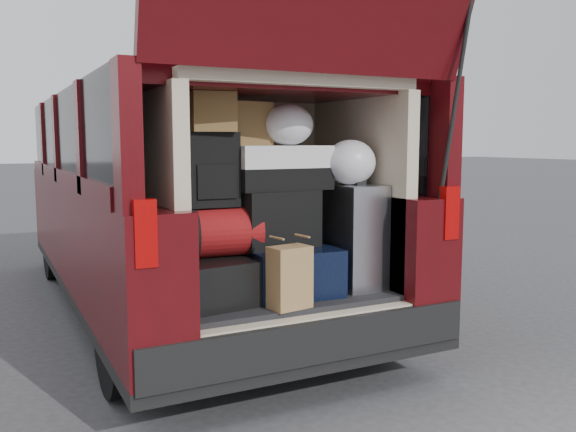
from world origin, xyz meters
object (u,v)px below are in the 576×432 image
object	(u,v)px
black_hardshell	(210,278)
black_soft_case	(276,219)
kraft_bag	(290,277)
navy_hardshell	(285,268)
silver_roller	(352,236)
red_duffel	(221,231)
twotone_duffel	(280,168)
backpack	(211,170)

from	to	relation	value
black_hardshell	black_soft_case	world-z (taller)	black_soft_case
black_soft_case	kraft_bag	bearing A→B (deg)	-108.11
navy_hardshell	silver_roller	size ratio (longest dim) A/B	1.00
black_hardshell	red_duffel	size ratio (longest dim) A/B	1.44
kraft_bag	red_duffel	xyz separation A→B (m)	(-0.25, 0.33, 0.22)
black_hardshell	twotone_duffel	size ratio (longest dim) A/B	1.08
navy_hardshell	red_duffel	distance (m)	0.47
silver_roller	black_soft_case	world-z (taller)	silver_roller
red_duffel	black_hardshell	bearing A→B (deg)	164.64
black_hardshell	navy_hardshell	distance (m)	0.46
red_duffel	navy_hardshell	bearing A→B (deg)	7.93
silver_roller	kraft_bag	bearing A→B (deg)	-154.89
silver_roller	black_hardshell	bearing A→B (deg)	173.53
silver_roller	red_duffel	bearing A→B (deg)	174.72
navy_hardshell	black_soft_case	bearing A→B (deg)	-162.30
navy_hardshell	kraft_bag	world-z (taller)	kraft_bag
twotone_duffel	silver_roller	bearing A→B (deg)	-14.41
navy_hardshell	kraft_bag	distance (m)	0.38
red_duffel	black_soft_case	world-z (taller)	black_soft_case
black_soft_case	twotone_duffel	bearing A→B (deg)	35.87
red_duffel	twotone_duffel	bearing A→B (deg)	10.22
kraft_bag	red_duffel	world-z (taller)	red_duffel
silver_roller	black_soft_case	bearing A→B (deg)	170.98
silver_roller	black_soft_case	size ratio (longest dim) A/B	1.36
navy_hardshell	silver_roller	bearing A→B (deg)	-8.31
black_hardshell	black_soft_case	size ratio (longest dim) A/B	1.34
red_duffel	backpack	xyz separation A→B (m)	(-0.04, 0.02, 0.34)
silver_roller	twotone_duffel	bearing A→B (deg)	166.61
kraft_bag	twotone_duffel	bearing A→B (deg)	62.14
backpack	twotone_duffel	xyz separation A→B (m)	(0.42, 0.01, 0.00)
red_duffel	backpack	size ratio (longest dim) A/B	1.04
silver_roller	twotone_duffel	world-z (taller)	twotone_duffel
silver_roller	red_duffel	xyz separation A→B (m)	(-0.81, 0.07, 0.07)
silver_roller	backpack	world-z (taller)	backpack
backpack	twotone_duffel	world-z (taller)	backpack
silver_roller	backpack	distance (m)	0.95
kraft_bag	red_duffel	size ratio (longest dim) A/B	0.78
kraft_bag	black_soft_case	distance (m)	0.44
black_hardshell	silver_roller	xyz separation A→B (m)	(0.87, -0.09, 0.19)
black_hardshell	red_duffel	xyz separation A→B (m)	(0.06, -0.02, 0.26)
navy_hardshell	twotone_duffel	bearing A→B (deg)	155.20
black_hardshell	kraft_bag	xyz separation A→B (m)	(0.31, -0.36, 0.04)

